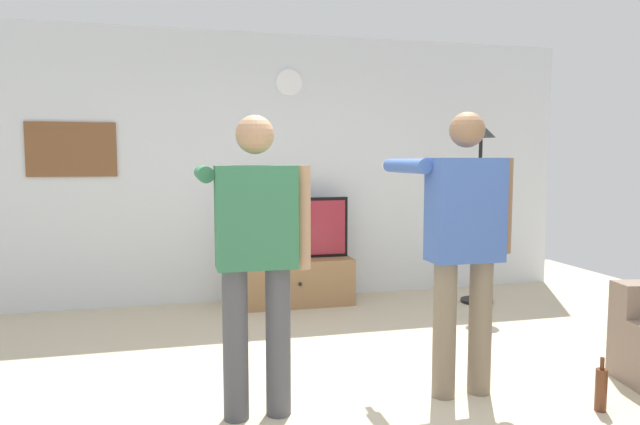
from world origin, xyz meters
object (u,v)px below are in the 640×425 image
at_px(floor_lamp, 480,175).
at_px(person_standing_nearer_couch, 463,236).
at_px(television, 294,228).
at_px(wall_clock, 289,82).
at_px(tv_stand, 296,282).
at_px(framed_picture, 72,149).
at_px(person_standing_nearer_lamp, 256,248).
at_px(beverage_bottle, 601,389).

relative_size(floor_lamp, person_standing_nearer_couch, 1.04).
bearing_deg(person_standing_nearer_couch, floor_lamp, 58.11).
xyz_separation_m(television, floor_lamp, (1.79, -0.42, 0.52)).
bearing_deg(floor_lamp, television, 166.89).
xyz_separation_m(television, person_standing_nearer_couch, (0.54, -2.43, 0.22)).
bearing_deg(wall_clock, floor_lamp, -20.24).
distance_m(tv_stand, framed_picture, 2.47).
xyz_separation_m(wall_clock, floor_lamp, (1.79, -0.66, -0.93)).
relative_size(floor_lamp, person_standing_nearer_lamp, 1.07).
distance_m(framed_picture, floor_lamp, 3.93).
bearing_deg(beverage_bottle, wall_clock, 111.35).
bearing_deg(wall_clock, person_standing_nearer_couch, -78.55).
bearing_deg(beverage_bottle, person_standing_nearer_couch, 147.89).
relative_size(tv_stand, person_standing_nearer_couch, 0.65).
xyz_separation_m(tv_stand, wall_clock, (0.00, 0.29, 1.99)).
bearing_deg(tv_stand, person_standing_nearer_lamp, -106.73).
bearing_deg(wall_clock, tv_stand, -90.00).
relative_size(framed_picture, person_standing_nearer_lamp, 0.47).
bearing_deg(beverage_bottle, framed_picture, 136.65).
height_order(tv_stand, floor_lamp, floor_lamp).
bearing_deg(person_standing_nearer_lamp, framed_picture, 116.95).
relative_size(framed_picture, beverage_bottle, 2.53).
distance_m(tv_stand, television, 0.53).
height_order(wall_clock, framed_picture, wall_clock).
xyz_separation_m(framed_picture, beverage_bottle, (3.28, -3.10, -1.41)).
relative_size(tv_stand, floor_lamp, 0.63).
relative_size(television, floor_lamp, 0.61).
relative_size(tv_stand, wall_clock, 4.24).
distance_m(wall_clock, framed_picture, 2.18).
bearing_deg(television, wall_clock, 90.00).
height_order(tv_stand, wall_clock, wall_clock).
distance_m(floor_lamp, beverage_bottle, 2.76).
bearing_deg(beverage_bottle, person_standing_nearer_lamp, 167.52).
distance_m(framed_picture, person_standing_nearer_couch, 3.79).
height_order(framed_picture, person_standing_nearer_couch, framed_picture).
height_order(tv_stand, beverage_bottle, tv_stand).
height_order(tv_stand, television, television).
distance_m(framed_picture, person_standing_nearer_lamp, 3.05).
height_order(television, person_standing_nearer_lamp, person_standing_nearer_lamp).
xyz_separation_m(framed_picture, person_standing_nearer_lamp, (1.36, -2.67, -0.58)).
height_order(person_standing_nearer_lamp, person_standing_nearer_couch, person_standing_nearer_couch).
relative_size(television, person_standing_nearer_lamp, 0.65).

